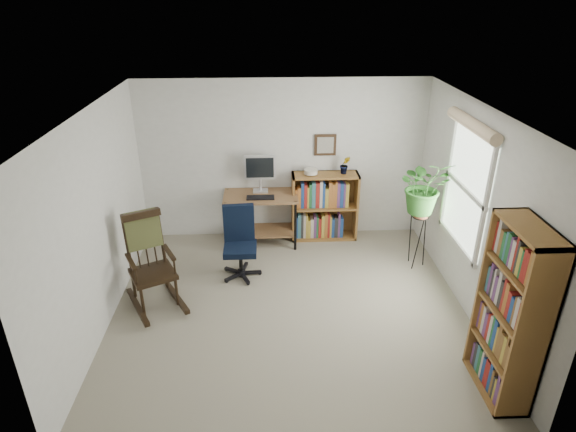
{
  "coord_description": "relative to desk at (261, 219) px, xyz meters",
  "views": [
    {
      "loc": [
        -0.25,
        -4.78,
        3.52
      ],
      "look_at": [
        0.0,
        0.4,
        1.05
      ],
      "focal_mm": 30.0,
      "sensor_mm": 36.0,
      "label": 1
    }
  ],
  "objects": [
    {
      "name": "floor",
      "position": [
        0.34,
        -1.7,
        -0.39
      ],
      "size": [
        4.2,
        4.0,
        0.0
      ],
      "primitive_type": "cube",
      "color": "gray",
      "rests_on": "ground"
    },
    {
      "name": "ceiling",
      "position": [
        0.34,
        -1.7,
        2.01
      ],
      "size": [
        4.2,
        4.0,
        0.0
      ],
      "primitive_type": "cube",
      "color": "silver",
      "rests_on": "ground"
    },
    {
      "name": "wall_back",
      "position": [
        0.34,
        0.3,
        0.81
      ],
      "size": [
        4.2,
        0.0,
        2.4
      ],
      "primitive_type": "cube",
      "color": "silver",
      "rests_on": "ground"
    },
    {
      "name": "wall_front",
      "position": [
        0.34,
        -3.7,
        0.81
      ],
      "size": [
        4.2,
        0.0,
        2.4
      ],
      "primitive_type": "cube",
      "color": "silver",
      "rests_on": "ground"
    },
    {
      "name": "wall_left",
      "position": [
        -1.76,
        -1.7,
        0.81
      ],
      "size": [
        0.0,
        4.0,
        2.4
      ],
      "primitive_type": "cube",
      "color": "silver",
      "rests_on": "ground"
    },
    {
      "name": "wall_right",
      "position": [
        2.44,
        -1.7,
        0.81
      ],
      "size": [
        0.0,
        4.0,
        2.4
      ],
      "primitive_type": "cube",
      "color": "silver",
      "rests_on": "ground"
    },
    {
      "name": "window",
      "position": [
        2.4,
        -1.4,
        1.01
      ],
      "size": [
        0.12,
        1.2,
        1.5
      ],
      "primitive_type": null,
      "color": "silver",
      "rests_on": "wall_right"
    },
    {
      "name": "desk",
      "position": [
        0.0,
        0.0,
        0.0
      ],
      "size": [
        1.08,
        0.59,
        0.78
      ],
      "primitive_type": null,
      "color": "brown",
      "rests_on": "floor"
    },
    {
      "name": "monitor",
      "position": [
        0.0,
        0.14,
        0.67
      ],
      "size": [
        0.46,
        0.16,
        0.56
      ],
      "primitive_type": null,
      "color": "silver",
      "rests_on": "desk"
    },
    {
      "name": "keyboard",
      "position": [
        0.0,
        -0.12,
        0.4
      ],
      "size": [
        0.4,
        0.15,
        0.02
      ],
      "primitive_type": "cube",
      "color": "black",
      "rests_on": "desk"
    },
    {
      "name": "office_chair",
      "position": [
        -0.27,
        -0.94,
        0.1
      ],
      "size": [
        0.57,
        0.57,
        0.98
      ],
      "primitive_type": null,
      "rotation": [
        0.0,
        0.0,
        0.08
      ],
      "color": "black",
      "rests_on": "floor"
    },
    {
      "name": "rocking_chair",
      "position": [
        -1.29,
        -1.53,
        0.2
      ],
      "size": [
        1.01,
        1.19,
        1.18
      ],
      "primitive_type": null,
      "rotation": [
        0.0,
        0.0,
        0.47
      ],
      "color": "black",
      "rests_on": "floor"
    },
    {
      "name": "low_bookshelf",
      "position": [
        0.96,
        0.12,
        0.13
      ],
      "size": [
        0.99,
        0.33,
        1.04
      ],
      "primitive_type": null,
      "color": "olive",
      "rests_on": "floor"
    },
    {
      "name": "tall_bookshelf",
      "position": [
        2.26,
        -3.07,
        0.49
      ],
      "size": [
        0.33,
        0.77,
        1.75
      ],
      "primitive_type": null,
      "color": "olive",
      "rests_on": "floor"
    },
    {
      "name": "plant_stand",
      "position": [
        2.14,
        -0.78,
        0.05
      ],
      "size": [
        0.29,
        0.29,
        0.88
      ],
      "primitive_type": null,
      "rotation": [
        0.0,
        0.0,
        -0.25
      ],
      "color": "black",
      "rests_on": "floor"
    },
    {
      "name": "spider_plant",
      "position": [
        2.14,
        -0.78,
        1.16
      ],
      "size": [
        1.69,
        1.88,
        1.46
      ],
      "primitive_type": "imported",
      "color": "#2E6E26",
      "rests_on": "plant_stand"
    },
    {
      "name": "potted_plant_small",
      "position": [
        1.24,
        0.13,
        0.71
      ],
      "size": [
        0.13,
        0.24,
        0.11
      ],
      "primitive_type": "imported",
      "color": "#2E6E26",
      "rests_on": "low_bookshelf"
    },
    {
      "name": "framed_picture",
      "position": [
        0.96,
        0.27,
        1.05
      ],
      "size": [
        0.32,
        0.04,
        0.32
      ],
      "primitive_type": null,
      "color": "black",
      "rests_on": "wall_back"
    }
  ]
}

